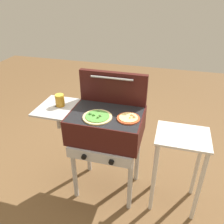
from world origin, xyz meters
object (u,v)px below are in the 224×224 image
at_px(pizza_cheese, 129,118).
at_px(sauce_jar, 60,100).
at_px(grill, 105,127).
at_px(prep_table, 179,157).
at_px(pizza_veggie, 97,117).

bearing_deg(pizza_cheese, sauce_jar, 174.45).
relative_size(grill, pizza_cheese, 4.99).
bearing_deg(prep_table, pizza_veggie, -172.80).
distance_m(pizza_veggie, sauce_jar, 0.41).
relative_size(grill, sauce_jar, 8.66).
distance_m(sauce_jar, prep_table, 1.18).
height_order(pizza_veggie, pizza_cheese, same).
relative_size(pizza_veggie, pizza_cheese, 1.29).
bearing_deg(grill, pizza_cheese, -9.57).
height_order(grill, prep_table, grill).
distance_m(grill, prep_table, 0.70).
height_order(pizza_veggie, prep_table, pizza_veggie).
height_order(sauce_jar, prep_table, sauce_jar).
bearing_deg(sauce_jar, grill, -3.49).
bearing_deg(pizza_veggie, prep_table, 7.20).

